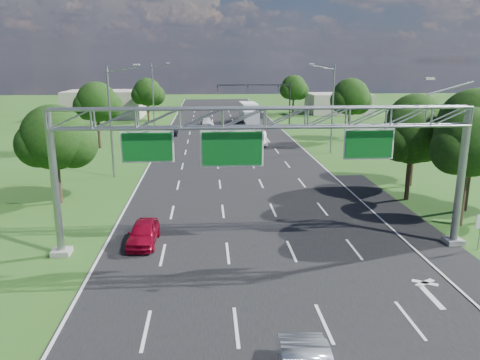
{
  "coord_description": "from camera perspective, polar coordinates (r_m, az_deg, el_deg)",
  "views": [
    {
      "loc": [
        -2.83,
        -12.75,
        10.42
      ],
      "look_at": [
        -0.96,
        13.61,
        3.67
      ],
      "focal_mm": 35.0,
      "sensor_mm": 36.0,
      "label": 1
    }
  ],
  "objects": [
    {
      "name": "road_flare",
      "position": [
        31.53,
        20.74,
        -5.95
      ],
      "size": [
        3.0,
        30.0,
        0.02
      ],
      "primitive_type": "cube",
      "color": "black",
      "rests_on": "ground"
    },
    {
      "name": "traffic_signal",
      "position": [
        78.61,
        3.55,
        10.46
      ],
      "size": [
        12.21,
        0.24,
        7.0
      ],
      "color": "black",
      "rests_on": "ground"
    },
    {
      "name": "tree_cluster_right",
      "position": [
        36.84,
        24.69,
        5.05
      ],
      "size": [
        9.91,
        14.6,
        8.68
      ],
      "color": "#2D2116",
      "rests_on": "ground"
    },
    {
      "name": "streetlight_l_near",
      "position": [
        43.85,
        -15.3,
        7.48
      ],
      "size": [
        2.97,
        0.22,
        10.16
      ],
      "color": "gray",
      "rests_on": "ground"
    },
    {
      "name": "building_left",
      "position": [
        93.09,
        -16.12,
        8.89
      ],
      "size": [
        14.0,
        10.0,
        5.0
      ],
      "primitive_type": "cube",
      "color": "#AEA392",
      "rests_on": "ground"
    },
    {
      "name": "ground",
      "position": [
        44.09,
        -0.26,
        0.65
      ],
      "size": [
        220.0,
        220.0,
        0.0
      ],
      "primitive_type": "plane",
      "color": "#2C5218",
      "rests_on": "ground"
    },
    {
      "name": "box_truck",
      "position": [
        80.79,
        1.11,
        8.08
      ],
      "size": [
        2.93,
        9.17,
        3.44
      ],
      "rotation": [
        0.0,
        0.0,
        0.05
      ],
      "color": "white",
      "rests_on": "ground"
    },
    {
      "name": "car_queue_d",
      "position": [
        59.99,
        2.33,
        5.11
      ],
      "size": [
        1.82,
        5.04,
        1.65
      ],
      "primitive_type": "imported",
      "rotation": [
        0.0,
        0.0,
        -0.01
      ],
      "color": "white",
      "rests_on": "ground"
    },
    {
      "name": "car_queue_c",
      "position": [
        68.5,
        -8.34,
        6.04
      ],
      "size": [
        1.83,
        4.32,
        1.46
      ],
      "primitive_type": "imported",
      "rotation": [
        0.0,
        0.0,
        0.02
      ],
      "color": "black",
      "rests_on": "ground"
    },
    {
      "name": "red_coupe",
      "position": [
        28.02,
        -11.7,
        -6.34
      ],
      "size": [
        1.75,
        4.05,
        1.36
      ],
      "primitive_type": "imported",
      "rotation": [
        0.0,
        0.0,
        -0.04
      ],
      "color": "maroon",
      "rests_on": "ground"
    },
    {
      "name": "car_queue_b",
      "position": [
        75.41,
        -0.03,
        6.84
      ],
      "size": [
        2.57,
        4.61,
        1.22
      ],
      "primitive_type": "imported",
      "rotation": [
        0.0,
        0.0,
        -0.13
      ],
      "color": "black",
      "rests_on": "ground"
    },
    {
      "name": "tree_verge_lc",
      "position": [
        83.58,
        -11.17,
        10.32
      ],
      "size": [
        5.76,
        4.8,
        7.62
      ],
      "color": "#2D2116",
      "rests_on": "ground"
    },
    {
      "name": "building_right",
      "position": [
        98.84,
        11.86,
        9.13
      ],
      "size": [
        12.0,
        9.0,
        4.0
      ],
      "primitive_type": "cube",
      "color": "#AEA392",
      "rests_on": "ground"
    },
    {
      "name": "streetlight_l_far",
      "position": [
        78.36,
        -10.43,
        10.55
      ],
      "size": [
        2.97,
        0.22,
        10.16
      ],
      "color": "gray",
      "rests_on": "ground"
    },
    {
      "name": "tree_verge_rd",
      "position": [
        63.84,
        13.38,
        9.64
      ],
      "size": [
        5.76,
        4.8,
        8.28
      ],
      "color": "#2D2116",
      "rests_on": "ground"
    },
    {
      "name": "tree_verge_la",
      "position": [
        36.95,
        -21.54,
        4.5
      ],
      "size": [
        5.76,
        4.8,
        7.4
      ],
      "color": "#2D2116",
      "rests_on": "ground"
    },
    {
      "name": "road",
      "position": [
        44.09,
        -0.26,
        0.65
      ],
      "size": [
        18.0,
        180.0,
        0.02
      ],
      "primitive_type": "cube",
      "color": "black",
      "rests_on": "ground"
    },
    {
      "name": "sign_gantry",
      "position": [
        25.2,
        3.21,
        6.25
      ],
      "size": [
        23.5,
        1.0,
        9.56
      ],
      "color": "gray",
      "rests_on": "ground"
    },
    {
      "name": "streetlight_r_mid",
      "position": [
        54.83,
        11.04,
        8.99
      ],
      "size": [
        2.97,
        0.22,
        10.16
      ],
      "color": "gray",
      "rests_on": "ground"
    },
    {
      "name": "car_queue_a",
      "position": [
        77.46,
        -4.08,
        7.04
      ],
      "size": [
        2.37,
        4.71,
        1.31
      ],
      "primitive_type": "imported",
      "rotation": [
        0.0,
        0.0,
        0.12
      ],
      "color": "silver",
      "rests_on": "ground"
    },
    {
      "name": "tree_verge_re",
      "position": [
        92.5,
        6.6,
        10.99
      ],
      "size": [
        5.76,
        4.8,
        7.84
      ],
      "color": "#2D2116",
      "rests_on": "ground"
    },
    {
      "name": "tree_verge_lb",
      "position": [
        59.46,
        -16.97,
        8.88
      ],
      "size": [
        5.76,
        4.8,
        8.06
      ],
      "color": "#2D2116",
      "rests_on": "ground"
    }
  ]
}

